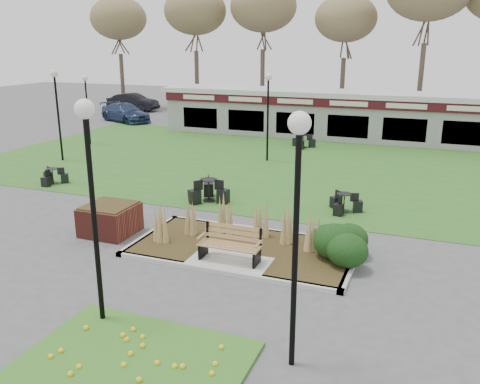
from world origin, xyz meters
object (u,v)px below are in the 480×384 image
(food_pavilion, at_px, (352,115))
(lamp_post_mid_right, at_px, (268,98))
(lamp_post_near_right, at_px, (297,187))
(lamp_post_mid_left, at_px, (56,95))
(brick_planter, at_px, (110,219))
(car_blue, at_px, (125,113))
(car_silver, at_px, (202,104))
(lamp_post_far_left, at_px, (86,94))
(bistro_set_d, at_px, (344,206))
(bistro_set_c, at_px, (209,194))
(bistro_set_b, at_px, (303,143))
(bistro_set_a, at_px, (53,178))
(park_bench, at_px, (231,243))
(lamp_post_near_left, at_px, (89,165))
(car_black, at_px, (133,102))

(food_pavilion, distance_m, lamp_post_mid_right, 8.32)
(lamp_post_near_right, xyz_separation_m, lamp_post_mid_left, (-15.43, 12.21, -0.17))
(brick_planter, bearing_deg, car_blue, 122.24)
(lamp_post_mid_right, distance_m, car_silver, 18.17)
(lamp_post_far_left, xyz_separation_m, bistro_set_d, (16.09, -6.99, -2.66))
(food_pavilion, bearing_deg, bistro_set_c, -101.10)
(food_pavilion, bearing_deg, lamp_post_far_left, -152.63)
(brick_planter, distance_m, bistro_set_b, 15.44)
(brick_planter, xyz_separation_m, bistro_set_a, (-5.69, 4.00, -0.24))
(park_bench, distance_m, lamp_post_near_right, 5.46)
(park_bench, relative_size, lamp_post_far_left, 0.43)
(park_bench, bearing_deg, car_blue, 129.35)
(park_bench, height_order, lamp_post_mid_right, lamp_post_mid_right)
(lamp_post_far_left, height_order, bistro_set_c, lamp_post_far_left)
(lamp_post_near_left, xyz_separation_m, bistro_set_a, (-8.61, 8.50, -3.24))
(bistro_set_d, bearing_deg, park_bench, -110.88)
(car_black, bearing_deg, car_blue, -152.30)
(car_silver, bearing_deg, bistro_set_c, -156.26)
(car_silver, bearing_deg, car_black, 91.44)
(car_black, bearing_deg, lamp_post_mid_right, -129.66)
(park_bench, height_order, lamp_post_near_left, lamp_post_near_left)
(park_bench, bearing_deg, bistro_set_b, 97.45)
(bistro_set_d, height_order, car_silver, car_silver)
(lamp_post_mid_left, xyz_separation_m, bistro_set_b, (10.58, 7.56, -3.03))
(lamp_post_near_right, relative_size, bistro_set_c, 3.00)
(brick_planter, relative_size, car_silver, 0.32)
(bistro_set_b, xyz_separation_m, car_silver, (-11.38, 10.73, 0.53))
(food_pavilion, xyz_separation_m, lamp_post_mid_right, (-2.96, -7.59, 1.69))
(lamp_post_far_left, bearing_deg, food_pavilion, 27.37)
(car_blue, bearing_deg, bistro_set_c, -114.15)
(bistro_set_c, xyz_separation_m, car_blue, (-14.11, 15.84, 0.38))
(lamp_post_near_right, distance_m, car_blue, 31.60)
(lamp_post_near_right, bearing_deg, food_pavilion, 96.69)
(car_blue, bearing_deg, lamp_post_far_left, -135.86)
(park_bench, relative_size, bistro_set_c, 1.08)
(brick_planter, relative_size, car_black, 0.33)
(lamp_post_mid_left, distance_m, car_blue, 13.29)
(lamp_post_mid_right, bearing_deg, car_blue, 148.47)
(park_bench, height_order, food_pavilion, food_pavilion)
(lamp_post_mid_right, distance_m, bistro_set_d, 8.85)
(lamp_post_mid_left, bearing_deg, bistro_set_b, 35.53)
(lamp_post_mid_right, distance_m, bistro_set_c, 7.76)
(lamp_post_mid_right, relative_size, car_silver, 0.94)
(lamp_post_far_left, height_order, bistro_set_b, lamp_post_far_left)
(lamp_post_far_left, bearing_deg, lamp_post_near_right, -44.07)
(bistro_set_a, bearing_deg, lamp_post_near_left, -44.62)
(park_bench, height_order, lamp_post_far_left, lamp_post_far_left)
(bistro_set_a, xyz_separation_m, car_black, (-9.82, 21.60, 0.51))
(park_bench, relative_size, bistro_set_d, 1.38)
(bistro_set_b, height_order, bistro_set_d, bistro_set_b)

